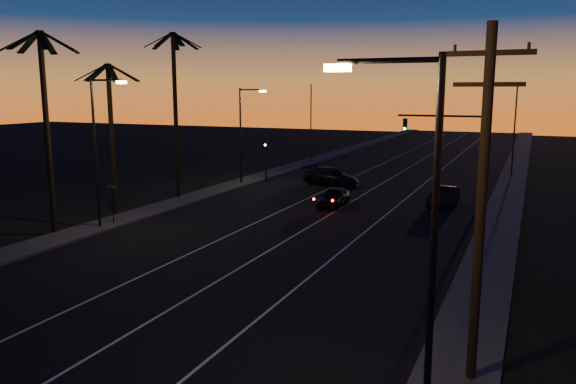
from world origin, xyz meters
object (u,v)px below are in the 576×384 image
at_px(lead_car, 333,197).
at_px(right_car, 444,196).
at_px(utility_pole, 482,200).
at_px(cross_car, 331,177).
at_px(signal_mast, 456,136).

relative_size(lead_car, right_car, 1.02).
bearing_deg(utility_pole, lead_car, 118.18).
xyz_separation_m(lead_car, cross_car, (-3.23, 8.52, 0.11)).
distance_m(utility_pole, cross_car, 34.40).
bearing_deg(utility_pole, signal_mast, 98.47).
height_order(right_car, cross_car, cross_car).
height_order(signal_mast, right_car, signal_mast).
distance_m(lead_car, cross_car, 9.11).
bearing_deg(signal_mast, lead_car, -132.92).
xyz_separation_m(utility_pole, lead_car, (-11.83, 22.08, -4.63)).
bearing_deg(utility_pole, right_car, 100.14).
relative_size(signal_mast, lead_car, 1.59).
bearing_deg(utility_pole, cross_car, 116.20).
distance_m(right_car, cross_car, 11.72).
height_order(utility_pole, cross_car, utility_pole).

